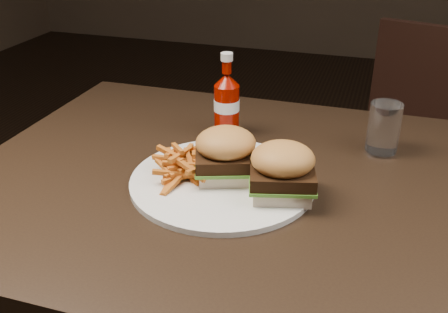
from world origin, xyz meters
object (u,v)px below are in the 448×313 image
(dining_table, at_px, (288,194))
(ketchup_bottle, at_px, (227,109))
(chair_far, at_px, (443,154))
(plate, at_px, (222,181))
(tumbler, at_px, (384,127))

(dining_table, bearing_deg, ketchup_bottle, 135.66)
(chair_far, bearing_deg, dining_table, 85.78)
(dining_table, bearing_deg, chair_far, 68.25)
(plate, distance_m, ketchup_bottle, 0.21)
(plate, distance_m, tumbler, 0.34)
(plate, bearing_deg, dining_table, 17.12)
(chair_far, distance_m, tumbler, 0.84)
(plate, bearing_deg, ketchup_bottle, 105.28)
(ketchup_bottle, bearing_deg, plate, -74.72)
(plate, bearing_deg, tumbler, 39.23)
(ketchup_bottle, bearing_deg, dining_table, -44.34)
(dining_table, distance_m, ketchup_bottle, 0.25)
(plate, bearing_deg, chair_far, 63.20)
(dining_table, distance_m, plate, 0.12)
(dining_table, height_order, tumbler, tumbler)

